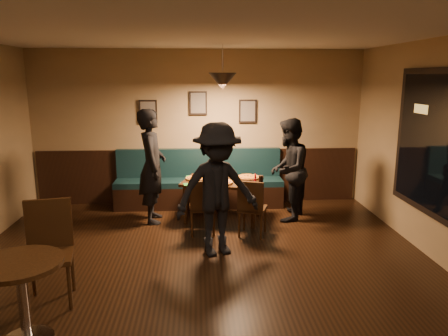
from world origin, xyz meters
name	(u,v)px	position (x,y,z in m)	size (l,w,h in m)	color
floor	(201,294)	(0.00, 0.00, 0.00)	(7.00, 7.00, 0.00)	black
ceiling	(197,25)	(0.00, 0.00, 2.80)	(7.00, 7.00, 0.00)	silver
wall_back	(198,128)	(0.00, 3.50, 1.40)	(6.00, 6.00, 0.00)	#8C704F
wainscot	(199,176)	(0.00, 3.47, 0.50)	(5.88, 0.06, 1.00)	black
booth_bench	(199,179)	(0.00, 3.20, 0.50)	(3.00, 0.60, 1.00)	#0F232D
picture_left	(148,112)	(-0.90, 3.47, 1.70)	(0.32, 0.04, 0.42)	black
picture_center	(198,103)	(0.00, 3.47, 1.85)	(0.32, 0.04, 0.42)	black
picture_right	(248,111)	(0.90, 3.47, 1.70)	(0.32, 0.04, 0.42)	black
pendant_lamp	(223,81)	(0.38, 2.42, 2.25)	(0.44, 0.44, 0.25)	black
dining_table	(223,200)	(0.38, 2.42, 0.33)	(1.25, 0.80, 0.67)	black
chair_near_left	(202,206)	(0.04, 1.83, 0.42)	(0.37, 0.37, 0.85)	black
chair_near_right	(253,207)	(0.78, 1.72, 0.43)	(0.38, 0.38, 0.86)	black
diner_left	(152,166)	(-0.75, 2.43, 0.92)	(0.67, 0.44, 1.83)	black
diner_right	(288,170)	(1.45, 2.40, 0.84)	(0.81, 0.63, 1.67)	black
diner_front	(217,190)	(0.23, 1.07, 0.88)	(1.14, 0.65, 1.76)	black
pizza_a	(196,178)	(-0.05, 2.52, 0.69)	(0.34, 0.34, 0.04)	orange
pizza_b	(221,182)	(0.34, 2.22, 0.69)	(0.38, 0.38, 0.04)	gold
pizza_c	(248,177)	(0.81, 2.53, 0.69)	(0.37, 0.37, 0.04)	orange
soda_glass	(261,180)	(0.95, 2.07, 0.75)	(0.07, 0.07, 0.15)	black
tabasco_bottle	(255,177)	(0.90, 2.34, 0.73)	(0.03, 0.03, 0.13)	maroon
napkin_a	(191,177)	(-0.14, 2.70, 0.67)	(0.15, 0.15, 0.01)	#1E742A
napkin_b	(189,184)	(-0.16, 2.18, 0.67)	(0.16, 0.16, 0.01)	#207A26
cutlery_set	(219,186)	(0.31, 2.05, 0.67)	(0.02, 0.19, 0.00)	silver
cafe_table	(23,303)	(-1.55, -0.77, 0.39)	(0.74, 0.74, 0.78)	black
cafe_chair_far	(48,255)	(-1.56, -0.08, 0.53)	(0.47, 0.47, 1.06)	black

